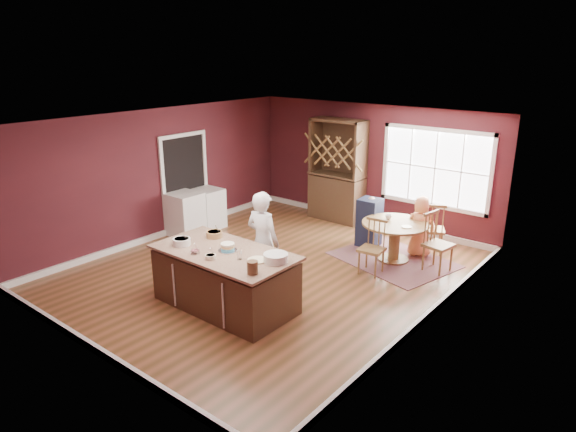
% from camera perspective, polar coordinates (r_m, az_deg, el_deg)
% --- Properties ---
extents(room_shell, '(7.00, 7.00, 7.00)m').
position_cam_1_polar(room_shell, '(8.91, -2.02, 1.90)').
color(room_shell, brown).
rests_on(room_shell, ground).
extents(window, '(2.36, 0.10, 1.66)m').
position_cam_1_polar(window, '(11.00, 16.06, 5.13)').
color(window, white).
rests_on(window, room_shell).
extents(doorway, '(0.08, 1.26, 2.13)m').
position_cam_1_polar(doorway, '(11.46, -11.35, 3.54)').
color(doorway, white).
rests_on(doorway, room_shell).
extents(kitchen_island, '(2.24, 1.17, 0.92)m').
position_cam_1_polar(kitchen_island, '(8.03, -7.00, -7.06)').
color(kitchen_island, '#42281C').
rests_on(kitchen_island, ground).
extents(dining_table, '(1.24, 1.24, 0.75)m').
position_cam_1_polar(dining_table, '(9.82, 11.78, -1.93)').
color(dining_table, olive).
rests_on(dining_table, ground).
extents(baker, '(0.64, 0.44, 1.69)m').
position_cam_1_polar(baker, '(8.35, -2.80, -2.88)').
color(baker, silver).
rests_on(baker, ground).
extents(layer_cake, '(0.29, 0.29, 0.12)m').
position_cam_1_polar(layer_cake, '(7.81, -6.72, -3.46)').
color(layer_cake, '#EEEDCE').
rests_on(layer_cake, kitchen_island).
extents(bowl_blue, '(0.28, 0.28, 0.11)m').
position_cam_1_polar(bowl_blue, '(8.16, -11.73, -2.81)').
color(bowl_blue, white).
rests_on(bowl_blue, kitchen_island).
extents(bowl_yellow, '(0.26, 0.26, 0.10)m').
position_cam_1_polar(bowl_yellow, '(8.40, -8.19, -2.02)').
color(bowl_yellow, '#9D7647').
rests_on(bowl_yellow, kitchen_island).
extents(bowl_pink, '(0.15, 0.15, 0.05)m').
position_cam_1_polar(bowl_pink, '(7.80, -10.29, -3.92)').
color(bowl_pink, silver).
rests_on(bowl_pink, kitchen_island).
extents(bowl_olive, '(0.16, 0.16, 0.06)m').
position_cam_1_polar(bowl_olive, '(7.57, -8.60, -4.50)').
color(bowl_olive, '#F7E5BF').
rests_on(bowl_olive, kitchen_island).
extents(drinking_glass, '(0.08, 0.08, 0.15)m').
position_cam_1_polar(drinking_glass, '(7.48, -5.44, -4.28)').
color(drinking_glass, white).
rests_on(drinking_glass, kitchen_island).
extents(dinner_plate, '(0.29, 0.29, 0.02)m').
position_cam_1_polar(dinner_plate, '(7.44, -3.43, -4.91)').
color(dinner_plate, '#F9F3B3').
rests_on(dinner_plate, kitchen_island).
extents(white_tub, '(0.36, 0.36, 0.12)m').
position_cam_1_polar(white_tub, '(7.37, -1.38, -4.65)').
color(white_tub, white).
rests_on(white_tub, kitchen_island).
extents(stoneware_crock, '(0.15, 0.15, 0.18)m').
position_cam_1_polar(stoneware_crock, '(7.00, -3.96, -5.72)').
color(stoneware_crock, '#412A1C').
rests_on(stoneware_crock, kitchen_island).
extents(toy_figurine, '(0.05, 0.05, 0.08)m').
position_cam_1_polar(toy_figurine, '(7.22, -4.42, -5.39)').
color(toy_figurine, gold).
rests_on(toy_figurine, kitchen_island).
extents(rug, '(2.42, 2.08, 0.01)m').
position_cam_1_polar(rug, '(10.01, 11.59, -4.78)').
color(rug, brown).
rests_on(rug, ground).
extents(chair_east, '(0.51, 0.53, 1.10)m').
position_cam_1_polar(chair_east, '(9.53, 16.40, -2.84)').
color(chair_east, olive).
rests_on(chair_east, ground).
extents(chair_south, '(0.46, 0.44, 1.00)m').
position_cam_1_polar(chair_south, '(9.19, 9.28, -3.43)').
color(chair_south, brown).
rests_on(chair_south, ground).
extents(chair_north, '(0.59, 0.58, 1.06)m').
position_cam_1_polar(chair_north, '(10.37, 15.79, -1.20)').
color(chair_north, brown).
rests_on(chair_north, ground).
extents(seated_woman, '(0.69, 0.62, 1.19)m').
position_cam_1_polar(seated_woman, '(10.14, 14.51, -1.13)').
color(seated_woman, '#F79763').
rests_on(seated_woman, ground).
extents(high_chair, '(0.44, 0.44, 1.03)m').
position_cam_1_polar(high_chair, '(10.48, 9.02, -0.60)').
color(high_chair, '#182144').
rests_on(high_chair, ground).
extents(toddler, '(0.18, 0.14, 0.26)m').
position_cam_1_polar(toddler, '(10.36, 9.11, 0.89)').
color(toddler, '#8CA5BF').
rests_on(toddler, high_chair).
extents(table_plate, '(0.19, 0.19, 0.01)m').
position_cam_1_polar(table_plate, '(9.55, 13.04, -1.18)').
color(table_plate, beige).
rests_on(table_plate, dining_table).
extents(table_cup, '(0.13, 0.13, 0.09)m').
position_cam_1_polar(table_cup, '(9.92, 11.09, -0.10)').
color(table_cup, white).
rests_on(table_cup, dining_table).
extents(hutch, '(1.28, 0.53, 2.35)m').
position_cam_1_polar(hutch, '(11.88, 5.49, 5.06)').
color(hutch, '#341D14').
rests_on(hutch, ground).
extents(washer, '(0.64, 0.62, 0.93)m').
position_cam_1_polar(washer, '(11.17, -11.33, 0.18)').
color(washer, silver).
rests_on(washer, ground).
extents(dryer, '(0.61, 0.59, 0.89)m').
position_cam_1_polar(dryer, '(11.58, -8.91, 0.83)').
color(dryer, white).
rests_on(dryer, ground).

